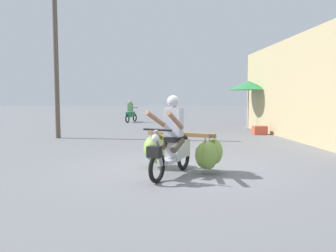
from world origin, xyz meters
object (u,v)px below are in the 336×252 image
at_px(motorbike_distant_ahead_left, 131,113).
at_px(market_umbrella_near_shop, 249,85).
at_px(motorbike_main_loaded, 177,148).
at_px(produce_crate, 260,130).
at_px(utility_pole, 56,54).

relative_size(motorbike_distant_ahead_left, market_umbrella_near_shop, 0.65).
bearing_deg(motorbike_main_loaded, market_umbrella_near_shop, 64.06).
height_order(motorbike_distant_ahead_left, produce_crate, motorbike_distant_ahead_left).
xyz_separation_m(motorbike_main_loaded, motorbike_distant_ahead_left, (-1.63, 14.28, 0.07)).
height_order(produce_crate, utility_pole, utility_pole).
xyz_separation_m(motorbike_main_loaded, utility_pole, (-4.02, 6.07, 2.67)).
xyz_separation_m(market_umbrella_near_shop, utility_pole, (-8.23, -2.58, 1.04)).
distance_m(motorbike_distant_ahead_left, produce_crate, 9.48).
distance_m(market_umbrella_near_shop, produce_crate, 2.72).
height_order(motorbike_main_loaded, motorbike_distant_ahead_left, motorbike_main_loaded).
bearing_deg(market_umbrella_near_shop, motorbike_distant_ahead_left, 136.07).
height_order(market_umbrella_near_shop, produce_crate, market_umbrella_near_shop).
bearing_deg(market_umbrella_near_shop, motorbike_main_loaded, -115.94).
bearing_deg(produce_crate, market_umbrella_near_shop, 87.32).
relative_size(produce_crate, utility_pole, 0.09).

